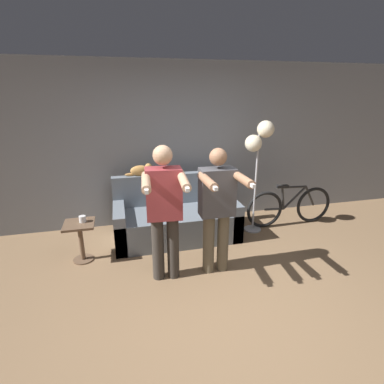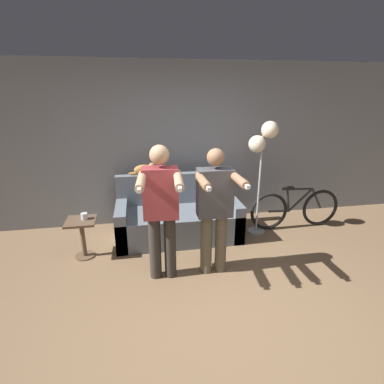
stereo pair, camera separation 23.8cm
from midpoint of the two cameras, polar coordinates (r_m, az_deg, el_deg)
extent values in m
plane|color=#846647|center=(3.26, 4.73, -22.27)|extent=(16.00, 16.00, 0.00)
cube|color=gray|center=(4.97, -4.12, 8.92)|extent=(10.00, 0.05, 2.60)
cube|color=slate|center=(4.58, -4.45, -6.16)|extent=(1.83, 0.87, 0.44)
cube|color=slate|center=(4.75, -5.33, 0.67)|extent=(1.83, 0.14, 0.48)
cube|color=slate|center=(4.51, -15.04, -6.23)|extent=(0.16, 0.87, 0.58)
cube|color=slate|center=(4.74, 5.53, -4.37)|extent=(0.16, 0.87, 0.58)
cylinder|color=#38332D|center=(3.59, -8.42, -10.68)|extent=(0.14, 0.14, 0.77)
cylinder|color=#38332D|center=(3.60, -5.55, -10.52)|extent=(0.14, 0.14, 0.77)
cube|color=#9E383D|center=(3.32, -7.44, -0.34)|extent=(0.41, 0.25, 0.58)
sphere|color=tan|center=(3.21, -7.76, 6.95)|extent=(0.21, 0.21, 0.21)
cylinder|color=tan|center=(3.02, -11.00, 1.84)|extent=(0.13, 0.51, 0.10)
cube|color=white|center=(2.78, -11.11, 0.29)|extent=(0.05, 0.12, 0.04)
cylinder|color=tan|center=(3.02, -3.89, 2.19)|extent=(0.13, 0.51, 0.10)
cube|color=white|center=(2.79, -3.41, 0.68)|extent=(0.05, 0.12, 0.04)
cylinder|color=#6B604C|center=(3.69, 1.30, -9.86)|extent=(0.14, 0.14, 0.75)
cylinder|color=#6B604C|center=(3.73, 4.05, -9.54)|extent=(0.14, 0.14, 0.75)
cube|color=#4C4C51|center=(3.45, 2.85, -0.05)|extent=(0.41, 0.23, 0.56)
sphere|color=#9E7051|center=(3.34, 2.96, 6.68)|extent=(0.20, 0.20, 0.20)
cylinder|color=#9E7051|center=(3.10, 0.75, 2.10)|extent=(0.10, 0.50, 0.10)
cube|color=white|center=(2.87, 1.95, 0.82)|extent=(0.04, 0.12, 0.04)
cylinder|color=#9E7051|center=(3.21, 7.43, 2.52)|extent=(0.10, 0.50, 0.10)
cube|color=white|center=(2.99, 9.09, 1.32)|extent=(0.04, 0.12, 0.04)
ellipsoid|color=tan|center=(4.62, -11.28, 4.01)|extent=(0.30, 0.12, 0.16)
sphere|color=tan|center=(4.61, -9.76, 4.76)|extent=(0.10, 0.10, 0.10)
ellipsoid|color=tan|center=(4.64, -13.17, 3.25)|extent=(0.16, 0.04, 0.04)
cone|color=tan|center=(4.58, -9.99, 5.17)|extent=(0.03, 0.03, 0.03)
cone|color=tan|center=(4.62, -10.03, 5.27)|extent=(0.03, 0.03, 0.03)
cylinder|color=#B2B2B7|center=(4.97, 10.07, -6.99)|extent=(0.27, 0.27, 0.02)
cylinder|color=#B2B2B7|center=(4.69, 10.58, 1.35)|extent=(0.03, 0.03, 1.53)
sphere|color=#F4E5C1|center=(4.56, 12.39, 11.61)|extent=(0.25, 0.25, 0.25)
sphere|color=#F4E5C1|center=(4.51, 10.13, 9.11)|extent=(0.25, 0.25, 0.25)
cylinder|color=brown|center=(4.38, -21.46, -11.85)|extent=(0.27, 0.27, 0.02)
cylinder|color=brown|center=(4.26, -21.84, -9.00)|extent=(0.06, 0.06, 0.51)
cube|color=brown|center=(4.15, -22.29, -5.72)|extent=(0.38, 0.38, 0.03)
cylinder|color=white|center=(4.15, -21.71, -4.81)|extent=(0.09, 0.09, 0.08)
torus|color=black|center=(5.42, 20.95, -2.32)|extent=(0.62, 0.05, 0.62)
torus|color=black|center=(4.98, 12.37, -3.32)|extent=(0.62, 0.05, 0.62)
cylinder|color=#282828|center=(5.17, 17.75, -1.04)|extent=(0.40, 0.04, 0.38)
cylinder|color=#282828|center=(5.06, 15.66, -1.17)|extent=(0.10, 0.04, 0.38)
cylinder|color=#282828|center=(5.10, 17.66, 0.90)|extent=(0.44, 0.04, 0.05)
cylinder|color=#282828|center=(5.05, 14.10, -3.20)|extent=(0.34, 0.04, 0.05)
cylinder|color=#282828|center=(5.31, 20.33, -0.70)|extent=(0.22, 0.04, 0.36)
cube|color=black|center=(4.98, 15.55, 1.03)|extent=(0.20, 0.07, 0.04)
camera|label=1|loc=(0.12, -91.75, -0.59)|focal=28.00mm
camera|label=2|loc=(0.12, 88.25, 0.59)|focal=28.00mm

